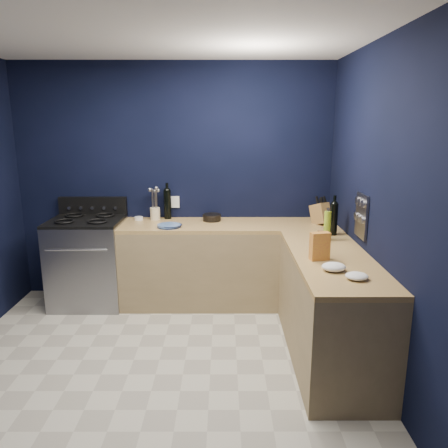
{
  "coord_description": "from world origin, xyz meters",
  "views": [
    {
      "loc": [
        0.55,
        -3.1,
        1.99
      ],
      "look_at": [
        0.55,
        1.0,
        1.0
      ],
      "focal_mm": 34.88,
      "sensor_mm": 36.0,
      "label": 1
    }
  ],
  "objects_px": {
    "gas_range": "(89,263)",
    "crouton_bag": "(320,246)",
    "plate_stack": "(169,226)",
    "knife_block": "(320,214)",
    "utensil_crock": "(155,214)"
  },
  "relations": [
    {
      "from": "utensil_crock",
      "to": "knife_block",
      "type": "xyz_separation_m",
      "value": [
        1.8,
        -0.2,
        0.04
      ]
    },
    {
      "from": "utensil_crock",
      "to": "crouton_bag",
      "type": "bearing_deg",
      "value": -43.19
    },
    {
      "from": "gas_range",
      "to": "utensil_crock",
      "type": "height_order",
      "value": "utensil_crock"
    },
    {
      "from": "plate_stack",
      "to": "gas_range",
      "type": "bearing_deg",
      "value": 170.84
    },
    {
      "from": "plate_stack",
      "to": "knife_block",
      "type": "distance_m",
      "value": 1.61
    },
    {
      "from": "plate_stack",
      "to": "crouton_bag",
      "type": "height_order",
      "value": "crouton_bag"
    },
    {
      "from": "crouton_bag",
      "to": "plate_stack",
      "type": "bearing_deg",
      "value": 127.78
    },
    {
      "from": "crouton_bag",
      "to": "gas_range",
      "type": "bearing_deg",
      "value": 138.13
    },
    {
      "from": "plate_stack",
      "to": "knife_block",
      "type": "xyz_separation_m",
      "value": [
        1.6,
        0.16,
        0.09
      ]
    },
    {
      "from": "gas_range",
      "to": "knife_block",
      "type": "distance_m",
      "value": 2.57
    },
    {
      "from": "plate_stack",
      "to": "utensil_crock",
      "type": "distance_m",
      "value": 0.41
    },
    {
      "from": "plate_stack",
      "to": "crouton_bag",
      "type": "xyz_separation_m",
      "value": [
        1.33,
        -1.07,
        0.1
      ]
    },
    {
      "from": "gas_range",
      "to": "plate_stack",
      "type": "height_order",
      "value": "plate_stack"
    },
    {
      "from": "gas_range",
      "to": "crouton_bag",
      "type": "height_order",
      "value": "crouton_bag"
    },
    {
      "from": "crouton_bag",
      "to": "knife_block",
      "type": "bearing_deg",
      "value": 64.24
    }
  ]
}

